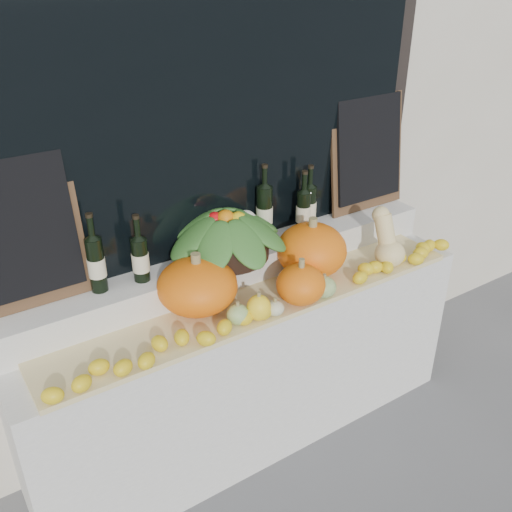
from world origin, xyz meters
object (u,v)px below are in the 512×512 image
(pumpkin_right, at_px, (312,250))
(butternut_squash, at_px, (387,243))
(pumpkin_left, at_px, (197,286))
(produce_bowl, at_px, (226,233))
(wine_bottle_tall, at_px, (264,212))

(pumpkin_right, distance_m, butternut_squash, 0.41)
(pumpkin_left, height_order, produce_bowl, produce_bowl)
(pumpkin_left, bearing_deg, produce_bowl, 32.58)
(butternut_squash, bearing_deg, produce_bowl, 157.86)
(produce_bowl, bearing_deg, pumpkin_left, -147.42)
(produce_bowl, height_order, wine_bottle_tall, wine_bottle_tall)
(butternut_squash, xyz_separation_m, wine_bottle_tall, (-0.51, 0.37, 0.16))
(butternut_squash, bearing_deg, pumpkin_left, 171.25)
(pumpkin_left, bearing_deg, wine_bottle_tall, 22.94)
(pumpkin_left, relative_size, wine_bottle_tall, 0.92)
(pumpkin_left, relative_size, produce_bowl, 0.58)
(butternut_squash, relative_size, produce_bowl, 0.47)
(wine_bottle_tall, bearing_deg, butternut_squash, -35.80)
(pumpkin_right, relative_size, wine_bottle_tall, 0.89)
(butternut_squash, distance_m, produce_bowl, 0.83)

